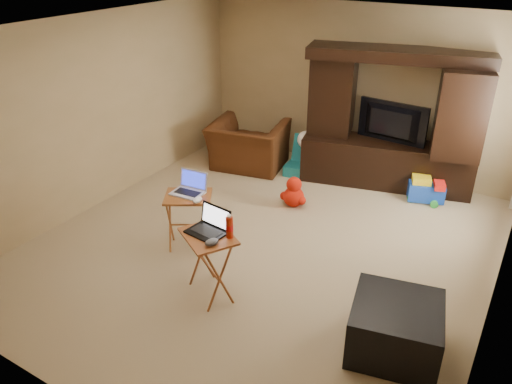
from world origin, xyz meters
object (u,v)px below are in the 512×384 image
Objects in this scene: push_toy at (427,189)px; ottoman at (395,328)px; tray_table_left at (190,221)px; mouse_right at (212,242)px; plush_toy at (294,192)px; water_bottle at (230,227)px; child_rocker at (302,157)px; laptop_right at (206,223)px; entertainment_center at (391,120)px; television at (390,124)px; recliner at (248,145)px; tray_table_right at (210,265)px; mouse_left at (198,200)px; laptop_left at (187,185)px.

ottoman reaches higher than push_toy.
tray_table_left is 4.72× the size of mouse_right.
water_bottle is (0.34, -2.05, 0.60)m from plush_toy.
child_rocker reaches higher than ottoman.
plush_toy is 2.20m from laptop_right.
entertainment_center is 3.63m from mouse_right.
child_rocker is (-1.21, -0.34, -0.70)m from entertainment_center.
television is at bearing 8.79° from child_rocker.
entertainment_center reaches higher than television.
ottoman is 2.61m from tray_table_left.
recliner is 3.23m from laptop_right.
ottoman is (0.48, -3.02, 0.06)m from push_toy.
water_bottle reaches higher than mouse_right.
child_rocker is at bearing 163.28° from push_toy.
ottoman reaches higher than plush_toy.
tray_table_left is 1.83× the size of laptop_right.
television reaches higher than tray_table_right.
tray_table_left is (-1.41, -2.86, -0.65)m from entertainment_center.
child_rocker is at bearing 130.49° from tray_table_right.
child_rocker is 1.35× the size of plush_toy.
tray_table_left is (-0.21, -2.51, 0.05)m from child_rocker.
plush_toy is at bearing 76.05° from mouse_left.
ottoman is at bearing 4.12° from water_bottle.
television is 3.49m from ottoman.
television is 7.28× the size of mouse_left.
entertainment_center reaches higher than ottoman.
plush_toy is (1.23, -0.80, -0.15)m from recliner.
mouse_left is at bearing 72.35° from television.
mouse_right is 0.66× the size of water_bottle.
tray_table_left is 0.46m from laptop_left.
tray_table_right is (0.72, -0.61, 0.01)m from tray_table_left.
tray_table_left is 0.94m from tray_table_right.
entertainment_center is 3.25m from tray_table_left.
laptop_left is at bearing 139.52° from mouse_right.
laptop_right reaches higher than ottoman.
mouse_left is at bearing 148.22° from water_bottle.
recliner is 3.23m from tray_table_right.
television is 2.30× the size of plush_toy.
laptop_left is (-1.44, -2.78, -0.15)m from television.
television is at bearing 81.67° from water_bottle.
child_rocker is at bearing 19.30° from television.
television is at bearing 109.67° from tray_table_right.
entertainment_center reaches higher than laptop_right.
ottoman is at bearing 10.49° from mouse_right.
push_toy is at bearing 174.61° from recliner.
entertainment_center is 3.56× the size of tray_table_left.
recliner reaches higher than tray_table_left.
television is 1.71× the size of child_rocker.
mouse_right is (0.85, -0.73, 0.40)m from tray_table_left.
ottoman is at bearing -13.73° from laptop_left.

